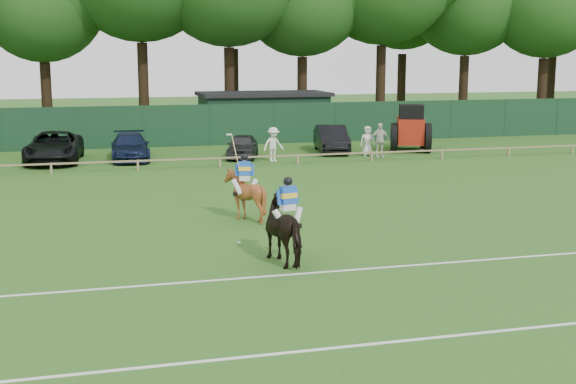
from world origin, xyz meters
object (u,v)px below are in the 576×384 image
object	(u,v)px
hatch_grey	(242,146)
sedan_navy	(130,147)
horse_dark	(288,230)
spectator_left	(273,144)
horse_chestnut	(245,195)
estate_black	(331,139)
utility_shed	(263,115)
tractor	(410,129)
spectator_mid	(380,140)
polo_ball	(239,243)
suv_black	(54,147)
spectator_right	(367,141)

from	to	relation	value
hatch_grey	sedan_navy	bearing A→B (deg)	-170.44
horse_dark	hatch_grey	xyz separation A→B (m)	(3.00, 20.80, -0.27)
hatch_grey	spectator_left	size ratio (longest dim) A/B	2.10
horse_chestnut	estate_black	bearing A→B (deg)	-107.03
utility_shed	tractor	bearing A→B (deg)	-52.59
sedan_navy	tractor	size ratio (longest dim) A/B	1.28
horse_dark	spectator_mid	xyz separation A→B (m)	(10.15, 19.04, 0.03)
hatch_grey	polo_ball	xyz separation A→B (m)	(-3.89, -18.52, -0.59)
suv_black	sedan_navy	size ratio (longest dim) A/B	1.19
estate_black	utility_shed	bearing A→B (deg)	115.31
sedan_navy	spectator_mid	size ratio (longest dim) A/B	2.55
suv_black	spectator_mid	bearing A→B (deg)	-4.16
sedan_navy	utility_shed	xyz separation A→B (m)	(9.13, 8.24, 0.84)
horse_dark	spectator_right	world-z (taller)	horse_dark
spectator_right	hatch_grey	bearing A→B (deg)	-179.88
sedan_navy	estate_black	world-z (taller)	estate_black
suv_black	utility_shed	bearing A→B (deg)	36.92
spectator_left	tractor	distance (m)	8.86
horse_chestnut	spectator_left	bearing A→B (deg)	-97.51
sedan_navy	polo_ball	xyz separation A→B (m)	(1.98, -19.32, -0.65)
hatch_grey	spectator_mid	bearing A→B (deg)	3.47
suv_black	estate_black	xyz separation A→B (m)	(15.09, 0.23, -0.03)
horse_chestnut	spectator_left	xyz separation A→B (m)	(4.32, 13.55, 0.03)
spectator_left	spectator_right	world-z (taller)	spectator_left
horse_chestnut	polo_ball	distance (m)	3.46
spectator_mid	polo_ball	distance (m)	20.08
sedan_navy	spectator_left	xyz separation A→B (m)	(7.15, -2.52, 0.19)
hatch_grey	estate_black	world-z (taller)	estate_black
spectator_left	spectator_mid	world-z (taller)	spectator_mid
estate_black	spectator_left	distance (m)	4.97
spectator_mid	hatch_grey	bearing A→B (deg)	170.43
suv_black	tractor	world-z (taller)	tractor
horse_dark	estate_black	world-z (taller)	horse_dark
suv_black	utility_shed	xyz separation A→B (m)	(12.97, 8.17, 0.75)
estate_black	tractor	distance (m)	4.59
estate_black	spectator_left	size ratio (longest dim) A/B	2.58
spectator_mid	spectator_right	bearing A→B (deg)	117.82
estate_black	spectator_left	world-z (taller)	spectator_left
spectator_left	spectator_mid	distance (m)	5.87
sedan_navy	spectator_left	distance (m)	7.59
utility_shed	spectator_left	bearing A→B (deg)	-100.39
sedan_navy	hatch_grey	bearing A→B (deg)	-5.63
horse_dark	suv_black	xyz separation A→B (m)	(-6.71, 21.67, -0.12)
sedan_navy	horse_chestnut	bearing A→B (deg)	-77.84
tractor	polo_ball	bearing A→B (deg)	-105.19
horse_dark	tractor	xyz separation A→B (m)	(12.88, 21.18, 0.36)
spectator_mid	tractor	xyz separation A→B (m)	(2.73, 2.14, 0.33)
horse_dark	horse_chestnut	size ratio (longest dim) A/B	1.25
spectator_right	spectator_mid	bearing A→B (deg)	-58.63
horse_chestnut	sedan_navy	bearing A→B (deg)	-69.83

